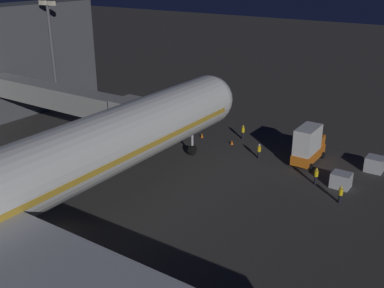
{
  "coord_description": "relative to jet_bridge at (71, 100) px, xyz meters",
  "views": [
    {
      "loc": [
        -27.55,
        20.02,
        20.83
      ],
      "look_at": [
        -3.0,
        -16.41,
        3.5
      ],
      "focal_mm": 42.9,
      "sensor_mm": 36.0,
      "label": 1
    }
  ],
  "objects": [
    {
      "name": "jet_bridge",
      "position": [
        0.0,
        0.0,
        0.0
      ],
      "size": [
        25.35,
        3.4,
        7.38
      ],
      "color": "#9E9E99",
      "rests_on": "ground_plane"
    },
    {
      "name": "apron_floodlight_mast",
      "position": [
        12.09,
        -7.98,
        3.61
      ],
      "size": [
        2.9,
        0.5,
        16.1
      ],
      "color": "#59595E",
      "rests_on": "ground_plane"
    },
    {
      "name": "traffic_cone_nose_starboard",
      "position": [
        -11.21,
        -11.25,
        -5.57
      ],
      "size": [
        0.36,
        0.36,
        0.55
      ],
      "primitive_type": "cone",
      "color": "orange",
      "rests_on": "ground_plane"
    },
    {
      "name": "ground_crew_by_tug",
      "position": [
        -28.04,
        -6.31,
        -4.84
      ],
      "size": [
        0.4,
        0.4,
        1.82
      ],
      "color": "black",
      "rests_on": "ground_plane"
    },
    {
      "name": "ground_plane",
      "position": [
        -13.41,
        15.16,
        -5.85
      ],
      "size": [
        320.0,
        320.0,
        0.0
      ],
      "primitive_type": "plane",
      "color": "#383533"
    },
    {
      "name": "traffic_cone_nose_port",
      "position": [
        -15.61,
        -11.25,
        -5.57
      ],
      "size": [
        0.36,
        0.36,
        0.55
      ],
      "primitive_type": "cone",
      "color": "orange",
      "rests_on": "ground_plane"
    },
    {
      "name": "ops_van",
      "position": [
        -25.29,
        -11.23,
        -3.74
      ],
      "size": [
        2.36,
        5.58,
        4.3
      ],
      "color": "orange",
      "rests_on": "ground_plane"
    },
    {
      "name": "baggage_container_mid_row",
      "position": [
        -30.32,
        -7.17,
        -5.09
      ],
      "size": [
        1.86,
        1.63,
        1.51
      ],
      "primitive_type": "cube",
      "color": "#B7BABF",
      "rests_on": "ground_plane"
    },
    {
      "name": "baggage_container_near_belt",
      "position": [
        -32.13,
        -13.02,
        -5.05
      ],
      "size": [
        1.84,
        1.81,
        1.59
      ],
      "primitive_type": "cube",
      "color": "#B7BABF",
      "rests_on": "ground_plane"
    },
    {
      "name": "ground_crew_near_nose_gear",
      "position": [
        -31.27,
        -3.87,
        -4.89
      ],
      "size": [
        0.4,
        0.4,
        1.74
      ],
      "color": "black",
      "rests_on": "ground_plane"
    },
    {
      "name": "ground_crew_by_belt_loader",
      "position": [
        -20.3,
        -9.19,
        -4.89
      ],
      "size": [
        0.4,
        0.4,
        1.75
      ],
      "color": "black",
      "rests_on": "ground_plane"
    },
    {
      "name": "ground_crew_marshaller_fwd",
      "position": [
        -15.86,
        -13.62,
        -4.81
      ],
      "size": [
        0.4,
        0.4,
        1.88
      ],
      "color": "black",
      "rests_on": "ground_plane"
    }
  ]
}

